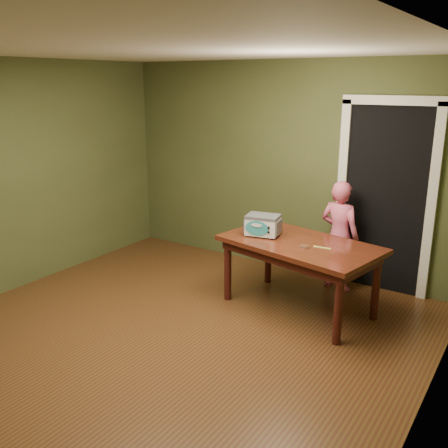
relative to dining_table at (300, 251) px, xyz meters
name	(u,v)px	position (x,y,z in m)	size (l,w,h in m)	color
floor	(154,347)	(-0.76, -1.45, -0.65)	(5.00, 5.00, 0.00)	#533617
room_shell	(146,162)	(-0.76, -1.45, 1.06)	(4.52, 5.02, 2.61)	#49512B
doorway	(392,195)	(0.54, 1.33, 0.41)	(1.10, 0.66, 2.25)	black
dining_table	(300,251)	(0.00, 0.00, 0.00)	(1.74, 1.19, 0.75)	#3E1A0E
toy_oven	(263,224)	(-0.44, -0.01, 0.22)	(0.40, 0.31, 0.23)	#4C4F54
baking_pan	(305,246)	(0.11, -0.13, 0.11)	(0.10, 0.10, 0.02)	silver
spatula	(322,248)	(0.26, -0.05, 0.10)	(0.18, 0.03, 0.01)	#D2CD5B
child	(339,236)	(0.14, 0.75, -0.01)	(0.47, 0.31, 1.29)	#DF5C80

